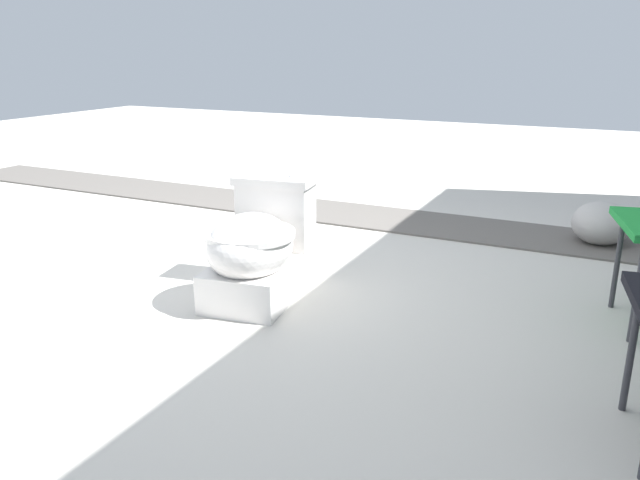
% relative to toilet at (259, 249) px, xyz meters
% --- Properties ---
extents(ground_plane, '(14.00, 14.00, 0.00)m').
position_rel_toilet_xyz_m(ground_plane, '(-0.10, -0.21, -0.22)').
color(ground_plane, beige).
extents(gravel_strip, '(0.56, 8.00, 0.01)m').
position_rel_toilet_xyz_m(gravel_strip, '(-1.47, 0.29, -0.21)').
color(gravel_strip, '#605B56').
rests_on(gravel_strip, ground).
extents(toilet, '(0.68, 0.46, 0.52)m').
position_rel_toilet_xyz_m(toilet, '(0.00, 0.00, 0.00)').
color(toilet, white).
rests_on(toilet, ground).
extents(boulder_near, '(0.41, 0.39, 0.24)m').
position_rel_toilet_xyz_m(boulder_near, '(-1.51, 1.34, -0.10)').
color(boulder_near, '#B7B2AD').
rests_on(boulder_near, ground).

